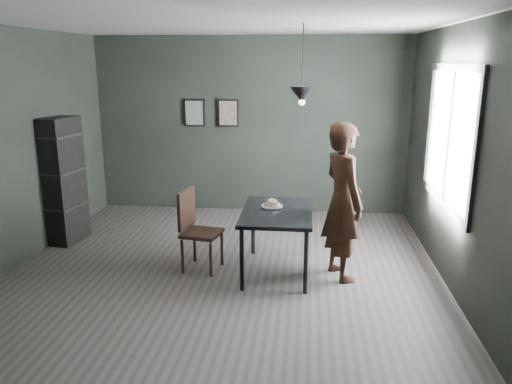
# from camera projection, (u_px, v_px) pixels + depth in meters

# --- Properties ---
(ground) EXTENTS (5.00, 5.00, 0.00)m
(ground) POSITION_uv_depth(u_px,v_px,m) (226.00, 269.00, 5.95)
(ground) COLOR #322D2B
(ground) RESTS_ON ground
(back_wall) EXTENTS (5.00, 0.10, 2.80)m
(back_wall) POSITION_uv_depth(u_px,v_px,m) (250.00, 126.00, 8.00)
(back_wall) COLOR black
(back_wall) RESTS_ON ground
(ceiling) EXTENTS (5.00, 5.00, 0.02)m
(ceiling) POSITION_uv_depth(u_px,v_px,m) (222.00, 22.00, 5.24)
(ceiling) COLOR silver
(ceiling) RESTS_ON ground
(window_assembly) EXTENTS (0.04, 1.96, 1.56)m
(window_assembly) POSITION_uv_depth(u_px,v_px,m) (449.00, 137.00, 5.49)
(window_assembly) COLOR white
(window_assembly) RESTS_ON ground
(cafe_table) EXTENTS (0.80, 1.20, 0.75)m
(cafe_table) POSITION_uv_depth(u_px,v_px,m) (277.00, 217.00, 5.72)
(cafe_table) COLOR black
(cafe_table) RESTS_ON ground
(white_plate) EXTENTS (0.23, 0.23, 0.01)m
(white_plate) POSITION_uv_depth(u_px,v_px,m) (272.00, 207.00, 5.84)
(white_plate) COLOR white
(white_plate) RESTS_ON cafe_table
(donut_pile) EXTENTS (0.20, 0.13, 0.08)m
(donut_pile) POSITION_uv_depth(u_px,v_px,m) (272.00, 203.00, 5.83)
(donut_pile) COLOR beige
(donut_pile) RESTS_ON white_plate
(woman) EXTENTS (0.66, 0.77, 1.79)m
(woman) POSITION_uv_depth(u_px,v_px,m) (343.00, 202.00, 5.54)
(woman) COLOR black
(woman) RESTS_ON ground
(wood_chair) EXTENTS (0.49, 0.49, 0.96)m
(wood_chair) POSITION_uv_depth(u_px,v_px,m) (195.00, 224.00, 5.85)
(wood_chair) COLOR black
(wood_chair) RESTS_ON ground
(shelf_unit) EXTENTS (0.40, 0.61, 1.70)m
(shelf_unit) POSITION_uv_depth(u_px,v_px,m) (64.00, 181.00, 6.69)
(shelf_unit) COLOR black
(shelf_unit) RESTS_ON ground
(pendant_lamp) EXTENTS (0.28, 0.28, 0.86)m
(pendant_lamp) POSITION_uv_depth(u_px,v_px,m) (302.00, 95.00, 5.44)
(pendant_lamp) COLOR black
(pendant_lamp) RESTS_ON ground
(framed_print_left) EXTENTS (0.34, 0.04, 0.44)m
(framed_print_left) POSITION_uv_depth(u_px,v_px,m) (194.00, 113.00, 8.01)
(framed_print_left) COLOR black
(framed_print_left) RESTS_ON ground
(framed_print_right) EXTENTS (0.34, 0.04, 0.44)m
(framed_print_right) POSITION_uv_depth(u_px,v_px,m) (228.00, 113.00, 7.95)
(framed_print_right) COLOR black
(framed_print_right) RESTS_ON ground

